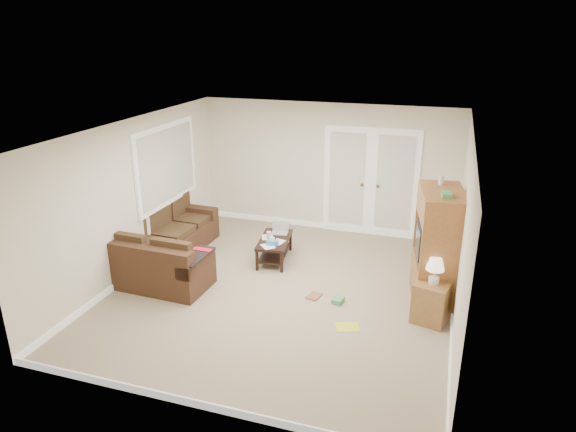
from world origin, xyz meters
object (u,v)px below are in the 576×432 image
(sectional_sofa, at_px, (164,250))
(tv_armoire, at_px, (437,247))
(coffee_table, at_px, (275,248))
(side_cabinet, at_px, (432,299))

(sectional_sofa, bearing_deg, tv_armoire, 5.10)
(coffee_table, xyz_separation_m, side_cabinet, (2.69, -1.21, 0.12))
(sectional_sofa, distance_m, coffee_table, 1.87)
(side_cabinet, bearing_deg, coffee_table, 170.18)
(tv_armoire, xyz_separation_m, side_cabinet, (0.00, -0.59, -0.52))
(sectional_sofa, bearing_deg, coffee_table, 28.77)
(sectional_sofa, xyz_separation_m, side_cabinet, (4.36, -0.38, 0.03))
(sectional_sofa, relative_size, coffee_table, 2.52)
(coffee_table, height_order, tv_armoire, tv_armoire)
(tv_armoire, bearing_deg, side_cabinet, -98.74)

